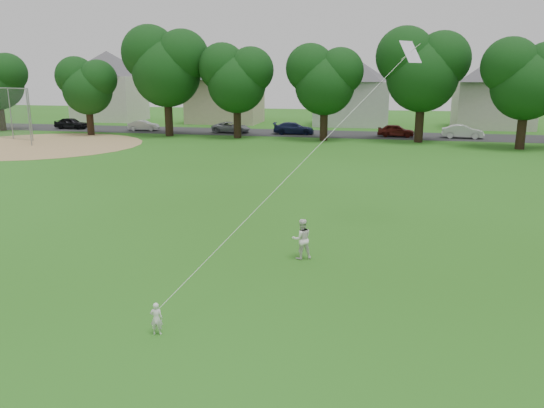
% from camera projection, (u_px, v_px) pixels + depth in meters
% --- Properties ---
extents(ground, '(160.00, 160.00, 0.00)m').
position_uv_depth(ground, '(231.00, 296.00, 15.26)').
color(ground, '#265C15').
rests_on(ground, ground).
extents(street, '(90.00, 7.00, 0.01)m').
position_uv_depth(street, '(345.00, 134.00, 55.11)').
color(street, '#2D2D30').
rests_on(street, ground).
extents(dirt_infield, '(18.00, 18.00, 0.02)m').
position_uv_depth(dirt_infield, '(39.00, 145.00, 47.10)').
color(dirt_infield, '#9E7F51').
rests_on(dirt_infield, ground).
extents(toddler, '(0.34, 0.26, 0.84)m').
position_uv_depth(toddler, '(156.00, 319.00, 12.95)').
color(toddler, white).
rests_on(toddler, ground).
extents(older_boy, '(0.86, 0.79, 1.42)m').
position_uv_depth(older_boy, '(302.00, 239.00, 18.19)').
color(older_boy, white).
rests_on(older_boy, ground).
extents(kite, '(3.56, 6.05, 14.09)m').
position_uv_depth(kite, '(312.00, 152.00, 16.72)').
color(kite, white).
rests_on(kite, ground).
extents(baseball_backstop, '(10.52, 4.57, 4.83)m').
position_uv_depth(baseball_backstop, '(5.00, 114.00, 50.00)').
color(baseball_backstop, gray).
rests_on(baseball_backstop, ground).
extents(tree_row, '(83.96, 9.84, 11.15)m').
position_uv_depth(tree_row, '(369.00, 70.00, 47.38)').
color(tree_row, black).
rests_on(tree_row, ground).
extents(parked_cars, '(73.88, 2.73, 1.29)m').
position_uv_depth(parked_cars, '(408.00, 131.00, 52.73)').
color(parked_cars, black).
rests_on(parked_cars, ground).
extents(house_row, '(76.10, 12.72, 10.58)m').
position_uv_depth(house_row, '(343.00, 84.00, 63.64)').
color(house_row, beige).
rests_on(house_row, ground).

